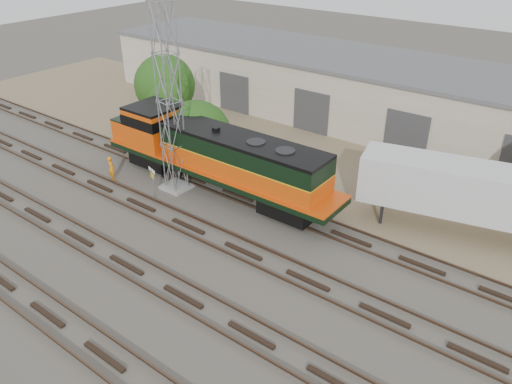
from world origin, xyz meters
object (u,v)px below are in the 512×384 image
Objects in this scene: worker at (111,168)px; semi_trailer at (490,196)px; locomotive at (213,154)px; signal_tower at (170,105)px.

semi_trailer is (21.69, 7.96, 1.69)m from worker.
locomotive is 10.35× the size of worker.
signal_tower is 0.87× the size of semi_trailer.
worker is at bearing -152.39° from locomotive.
locomotive is 4.07m from signal_tower.
signal_tower is 6.66m from worker.
signal_tower is 6.87× the size of worker.
signal_tower reaches higher than locomotive.
locomotive reaches higher than semi_trailer.
semi_trailer is (15.44, 4.69, 0.13)m from locomotive.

